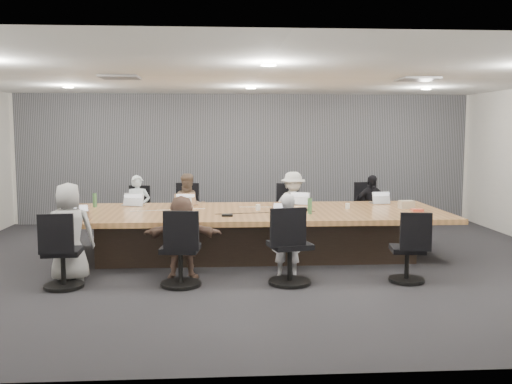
{
  "coord_description": "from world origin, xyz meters",
  "views": [
    {
      "loc": [
        -0.59,
        -8.49,
        2.01
      ],
      "look_at": [
        0.0,
        0.4,
        1.05
      ],
      "focal_mm": 40.0,
      "sensor_mm": 36.0,
      "label": 1
    }
  ],
  "objects": [
    {
      "name": "floor",
      "position": [
        0.0,
        0.0,
        0.0
      ],
      "size": [
        10.0,
        8.0,
        0.0
      ],
      "primitive_type": "cube",
      "color": "#252529",
      "rests_on": "ground"
    },
    {
      "name": "ceiling",
      "position": [
        0.0,
        0.0,
        2.8
      ],
      "size": [
        10.0,
        8.0,
        0.0
      ],
      "primitive_type": "cube",
      "color": "white",
      "rests_on": "wall_back"
    },
    {
      "name": "wall_back",
      "position": [
        0.0,
        4.0,
        1.4
      ],
      "size": [
        10.0,
        0.0,
        2.8
      ],
      "primitive_type": "cube",
      "rotation": [
        1.57,
        0.0,
        0.0
      ],
      "color": "silver",
      "rests_on": "ground"
    },
    {
      "name": "wall_front",
      "position": [
        0.0,
        -4.0,
        1.4
      ],
      "size": [
        10.0,
        0.0,
        2.8
      ],
      "primitive_type": "cube",
      "rotation": [
        -1.57,
        0.0,
        0.0
      ],
      "color": "silver",
      "rests_on": "ground"
    },
    {
      "name": "curtain",
      "position": [
        0.0,
        3.92,
        1.4
      ],
      "size": [
        9.8,
        0.04,
        2.8
      ],
      "primitive_type": "cube",
      "color": "slate",
      "rests_on": "ground"
    },
    {
      "name": "conference_table",
      "position": [
        0.0,
        0.5,
        0.4
      ],
      "size": [
        6.0,
        2.2,
        0.74
      ],
      "color": "black",
      "rests_on": "ground"
    },
    {
      "name": "chair_0",
      "position": [
        -2.05,
        2.2,
        0.38
      ],
      "size": [
        0.6,
        0.6,
        0.75
      ],
      "primitive_type": null,
      "rotation": [
        0.0,
        0.0,
        2.94
      ],
      "color": "black",
      "rests_on": "ground"
    },
    {
      "name": "chair_1",
      "position": [
        -1.12,
        2.2,
        0.41
      ],
      "size": [
        0.69,
        0.69,
        0.83
      ],
      "primitive_type": null,
      "rotation": [
        0.0,
        0.0,
        2.87
      ],
      "color": "black",
      "rests_on": "ground"
    },
    {
      "name": "chair_2",
      "position": [
        0.78,
        2.2,
        0.4
      ],
      "size": [
        0.61,
        0.61,
        0.8
      ],
      "primitive_type": null,
      "rotation": [
        0.0,
        0.0,
        2.99
      ],
      "color": "black",
      "rests_on": "ground"
    },
    {
      "name": "chair_3",
      "position": [
        2.24,
        2.2,
        0.41
      ],
      "size": [
        0.64,
        0.64,
        0.83
      ],
      "primitive_type": null,
      "rotation": [
        0.0,
        0.0,
        3.31
      ],
      "color": "black",
      "rests_on": "ground"
    },
    {
      "name": "chair_4",
      "position": [
        -2.58,
        -1.2,
        0.39
      ],
      "size": [
        0.57,
        0.57,
        0.79
      ],
      "primitive_type": null,
      "rotation": [
        0.0,
        0.0,
        0.06
      ],
      "color": "black",
      "rests_on": "ground"
    },
    {
      "name": "chair_5",
      "position": [
        -1.09,
        -1.2,
        0.41
      ],
      "size": [
        0.62,
        0.62,
        0.83
      ],
      "primitive_type": null,
      "rotation": [
        0.0,
        0.0,
        -0.12
      ],
      "color": "black",
      "rests_on": "ground"
    },
    {
      "name": "chair_6",
      "position": [
        0.34,
        -1.2,
        0.44
      ],
      "size": [
        0.7,
        0.7,
        0.87
      ],
      "primitive_type": null,
      "rotation": [
        0.0,
        0.0,
        0.22
      ],
      "color": "black",
      "rests_on": "ground"
    },
    {
      "name": "chair_7",
      "position": [
        1.91,
        -1.2,
        0.37
      ],
      "size": [
        0.57,
        0.57,
        0.74
      ],
      "primitive_type": null,
      "rotation": [
        0.0,
        0.0,
        -0.15
      ],
      "color": "black",
      "rests_on": "ground"
    },
    {
      "name": "person_0",
      "position": [
        -2.05,
        1.85,
        0.61
      ],
      "size": [
        0.46,
        0.32,
        1.21
      ],
      "primitive_type": "imported",
      "rotation": [
        0.0,
        0.0,
        6.36
      ],
      "color": "silver",
      "rests_on": "ground"
    },
    {
      "name": "laptop_0",
      "position": [
        -2.05,
        1.3,
        0.75
      ],
      "size": [
        0.38,
        0.29,
        0.02
      ],
      "primitive_type": "cube",
      "rotation": [
        0.0,
        0.0,
        2.95
      ],
      "color": "#B2B2B7",
      "rests_on": "conference_table"
    },
    {
      "name": "person_1",
      "position": [
        -1.12,
        1.85,
        0.62
      ],
      "size": [
        0.67,
        0.55,
        1.24
      ],
      "primitive_type": "imported",
      "rotation": [
        0.0,
        0.0,
        6.43
      ],
      "color": "brown",
      "rests_on": "ground"
    },
    {
      "name": "laptop_1",
      "position": [
        -1.12,
        1.3,
        0.75
      ],
      "size": [
        0.39,
        0.3,
        0.02
      ],
      "primitive_type": "cube",
      "rotation": [
        0.0,
        0.0,
        3.33
      ],
      "color": "#8C6647",
      "rests_on": "conference_table"
    },
    {
      "name": "person_2",
      "position": [
        0.78,
        1.85,
        0.63
      ],
      "size": [
        0.91,
        0.66,
        1.26
      ],
      "primitive_type": "imported",
      "rotation": [
        0.0,
        0.0,
        6.54
      ],
      "color": "#B9BCBA",
      "rests_on": "ground"
    },
    {
      "name": "laptop_2",
      "position": [
        0.78,
        1.3,
        0.75
      ],
      "size": [
        0.36,
        0.28,
        0.02
      ],
      "primitive_type": "cube",
      "rotation": [
        0.0,
        0.0,
        2.99
      ],
      "color": "#B2B2B7",
      "rests_on": "conference_table"
    },
    {
      "name": "person_3",
      "position": [
        2.24,
        1.85,
        0.6
      ],
      "size": [
        0.73,
        0.38,
        1.2
      ],
      "primitive_type": "imported",
      "rotation": [
        0.0,
        0.0,
        6.42
      ],
      "color": "black",
      "rests_on": "ground"
    },
    {
      "name": "laptop_3",
      "position": [
        2.24,
        1.3,
        0.75
      ],
      "size": [
        0.33,
        0.25,
        0.02
      ],
      "primitive_type": "cube",
      "rotation": [
        0.0,
        0.0,
        3.24
      ],
      "color": "#B2B2B7",
      "rests_on": "conference_table"
    },
    {
      "name": "person_4",
      "position": [
        -2.58,
        -0.85,
        0.66
      ],
      "size": [
        0.72,
        0.54,
        1.33
      ],
      "primitive_type": "imported",
      "rotation": [
        0.0,
        0.0,
        3.34
      ],
      "color": "#A4A4A4",
      "rests_on": "ground"
    },
    {
      "name": "laptop_4",
      "position": [
        -2.58,
        -0.3,
        0.75
      ],
      "size": [
        0.31,
        0.23,
        0.02
      ],
      "primitive_type": "cube",
      "rotation": [
        0.0,
        0.0,
        -0.14
      ],
      "color": "#8C6647",
      "rests_on": "conference_table"
    },
    {
      "name": "person_5",
      "position": [
        -1.09,
        -0.85,
        0.58
      ],
      "size": [
        1.08,
        0.39,
        1.15
      ],
      "primitive_type": "imported",
      "rotation": [
        0.0,
        0.0,
        3.1
      ],
      "color": "brown",
      "rests_on": "ground"
    },
    {
      "name": "laptop_5",
      "position": [
        -1.09,
        -0.3,
        0.75
      ],
      "size": [
        0.34,
        0.26,
        0.02
      ],
      "primitive_type": "cube",
      "rotation": [
        0.0,
        0.0,
        -0.18
      ],
      "color": "#8C6647",
      "rests_on": "conference_table"
    },
    {
      "name": "person_6",
      "position": [
        0.34,
        -0.85,
        0.58
      ],
      "size": [
        0.45,
        0.31,
        1.17
      ],
      "primitive_type": "imported",
      "rotation": [
        0.0,
        0.0,
        3.06
      ],
      "color": "silver",
      "rests_on": "ground"
    },
    {
      "name": "laptop_6",
      "position": [
        0.34,
        -0.3,
        0.75
      ],
      "size": [
        0.32,
        0.24,
        0.02
      ],
      "primitive_type": "cube",
      "rotation": [
        0.0,
        0.0,
        0.11
      ],
      "color": "#8C6647",
      "rests_on": "conference_table"
    },
    {
      "name": "bottle_green_left",
      "position": [
        -2.65,
        1.09,
        0.86
      ],
      "size": [
        0.08,
        0.08,
        0.24
      ],
      "primitive_type": "cylinder",
      "rotation": [
        0.0,
        0.0,
        0.3
      ],
      "color": "#417543",
      "rests_on": "conference_table"
    },
    {
      "name": "bottle_green_right",
      "position": [
        0.8,
        0.07,
        0.86
      ],
      "size": [
        0.08,
        0.08,
        0.25
      ],
      "primitive_type": "cylinder",
      "rotation": [
        0.0,
        0.0,
        0.12
      ],
      "color": "#417543",
      "rests_on": "conference_table"
    },
    {
      "name": "bottle_clear",
      "position": [
        -1.05,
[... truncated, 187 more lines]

